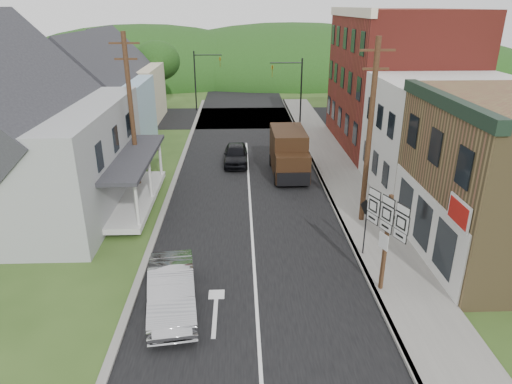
{
  "coord_description": "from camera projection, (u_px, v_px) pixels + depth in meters",
  "views": [
    {
      "loc": [
        -0.54,
        -17.23,
        10.24
      ],
      "look_at": [
        0.19,
        2.33,
        2.2
      ],
      "focal_mm": 32.0,
      "sensor_mm": 36.0,
      "label": 1
    }
  ],
  "objects": [
    {
      "name": "forested_ridge",
      "position": [
        242.0,
        76.0,
        70.68
      ],
      "size": [
        90.0,
        30.0,
        16.0
      ],
      "primitive_type": "ellipsoid",
      "color": "#18320F",
      "rests_on": "ground"
    },
    {
      "name": "ground",
      "position": [
        254.0,
        259.0,
        19.84
      ],
      "size": [
        120.0,
        120.0,
        0.0
      ],
      "primitive_type": "plane",
      "color": "#2D4719",
      "rests_on": "ground"
    },
    {
      "name": "house_cream",
      "position": [
        120.0,
        82.0,
        42.07
      ],
      "size": [
        7.14,
        8.16,
        7.28
      ],
      "color": "beige",
      "rests_on": "ground"
    },
    {
      "name": "utility_pole_left",
      "position": [
        132.0,
        114.0,
        25.24
      ],
      "size": [
        1.6,
        0.26,
        9.0
      ],
      "color": "#472D19",
      "rests_on": "ground"
    },
    {
      "name": "dark_sedan",
      "position": [
        236.0,
        155.0,
        31.44
      ],
      "size": [
        1.65,
        4.03,
        1.37
      ],
      "primitive_type": "imported",
      "rotation": [
        0.0,
        0.0,
        -0.01
      ],
      "color": "black",
      "rests_on": "ground"
    },
    {
      "name": "curb_left",
      "position": [
        171.0,
        190.0,
        27.05
      ],
      "size": [
        0.3,
        55.0,
        0.12
      ],
      "primitive_type": "cube",
      "color": "slate",
      "rests_on": "ground"
    },
    {
      "name": "tree_left_d",
      "position": [
        157.0,
        61.0,
        47.25
      ],
      "size": [
        4.8,
        4.8,
        6.94
      ],
      "color": "#382616",
      "rests_on": "ground"
    },
    {
      "name": "house_gray",
      "position": [
        16.0,
        132.0,
        23.36
      ],
      "size": [
        10.2,
        12.24,
        8.35
      ],
      "color": "#929597",
      "rests_on": "ground"
    },
    {
      "name": "house_blue",
      "position": [
        98.0,
        100.0,
        33.77
      ],
      "size": [
        7.14,
        8.16,
        7.28
      ],
      "color": "#9ABFD2",
      "rests_on": "ground"
    },
    {
      "name": "cross_road",
      "position": [
        245.0,
        118.0,
        44.79
      ],
      "size": [
        60.0,
        9.0,
        0.02
      ],
      "primitive_type": "cube",
      "color": "black",
      "rests_on": "ground"
    },
    {
      "name": "traffic_signal_left",
      "position": [
        202.0,
        74.0,
        46.45
      ],
      "size": [
        2.87,
        0.2,
        6.0
      ],
      "color": "black",
      "rests_on": "ground"
    },
    {
      "name": "utility_pole_right",
      "position": [
        370.0,
        133.0,
        21.5
      ],
      "size": [
        1.6,
        0.26,
        9.0
      ],
      "color": "#472D19",
      "rests_on": "ground"
    },
    {
      "name": "storefront_red",
      "position": [
        397.0,
        81.0,
        34.04
      ],
      "size": [
        8.0,
        12.0,
        10.0
      ],
      "primitive_type": "cube",
      "color": "maroon",
      "rests_on": "ground"
    },
    {
      "name": "tree_left_c",
      "position": [
        1.0,
        65.0,
        35.41
      ],
      "size": [
        5.8,
        5.8,
        8.41
      ],
      "color": "#382616",
      "rests_on": "ground"
    },
    {
      "name": "curb_right",
      "position": [
        325.0,
        188.0,
        27.36
      ],
      "size": [
        0.2,
        55.0,
        0.15
      ],
      "primitive_type": "cube",
      "color": "slate",
      "rests_on": "ground"
    },
    {
      "name": "traffic_signal_right",
      "position": [
        293.0,
        84.0,
        40.28
      ],
      "size": [
        2.87,
        0.2,
        6.0
      ],
      "color": "black",
      "rests_on": "ground"
    },
    {
      "name": "silver_sedan",
      "position": [
        172.0,
        290.0,
        16.34
      ],
      "size": [
        2.24,
        4.82,
        1.53
      ],
      "primitive_type": "imported",
      "rotation": [
        0.0,
        0.0,
        0.14
      ],
      "color": "#A9A8AD",
      "rests_on": "ground"
    },
    {
      "name": "storefront_white",
      "position": [
        447.0,
        138.0,
        25.92
      ],
      "size": [
        8.0,
        7.0,
        6.5
      ],
      "primitive_type": "cube",
      "color": "silver",
      "rests_on": "ground"
    },
    {
      "name": "route_sign_cluster",
      "position": [
        386.0,
        230.0,
        16.57
      ],
      "size": [
        0.88,
        2.1,
        3.89
      ],
      "rotation": [
        0.0,
        0.0,
        0.37
      ],
      "color": "#472D19",
      "rests_on": "sidewalk_right"
    },
    {
      "name": "sidewalk_right",
      "position": [
        347.0,
        188.0,
        27.41
      ],
      "size": [
        2.8,
        55.0,
        0.15
      ],
      "primitive_type": "cube",
      "color": "slate",
      "rests_on": "ground"
    },
    {
      "name": "warning_sign",
      "position": [
        366.0,
        219.0,
        19.39
      ],
      "size": [
        0.31,
        0.65,
        2.58
      ],
      "rotation": [
        0.0,
        0.0,
        0.42
      ],
      "color": "black",
      "rests_on": "sidewalk_right"
    },
    {
      "name": "road",
      "position": [
        249.0,
        178.0,
        29.08
      ],
      "size": [
        9.0,
        90.0,
        0.02
      ],
      "primitive_type": "cube",
      "color": "black",
      "rests_on": "ground"
    },
    {
      "name": "delivery_van",
      "position": [
        289.0,
        153.0,
        29.15
      ],
      "size": [
        2.2,
        5.19,
        2.89
      ],
      "rotation": [
        0.0,
        0.0,
        0.01
      ],
      "color": "black",
      "rests_on": "ground"
    }
  ]
}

